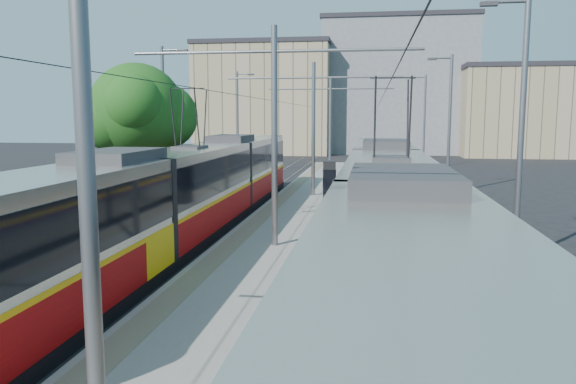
# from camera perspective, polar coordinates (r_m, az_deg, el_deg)

# --- Properties ---
(ground) EXTENTS (160.00, 160.00, 0.00)m
(ground) POSITION_cam_1_polar(r_m,az_deg,el_deg) (11.12, -8.69, -16.13)
(ground) COLOR black
(ground) RESTS_ON ground
(platform) EXTENTS (4.00, 50.00, 0.30)m
(platform) POSITION_cam_1_polar(r_m,az_deg,el_deg) (27.23, 1.90, -1.48)
(platform) COLOR gray
(platform) RESTS_ON ground
(tactile_strip_left) EXTENTS (0.70, 50.00, 0.01)m
(tactile_strip_left) POSITION_cam_1_polar(r_m,az_deg,el_deg) (27.41, -1.12, -1.09)
(tactile_strip_left) COLOR gray
(tactile_strip_left) RESTS_ON platform
(tactile_strip_right) EXTENTS (0.70, 50.00, 0.01)m
(tactile_strip_right) POSITION_cam_1_polar(r_m,az_deg,el_deg) (27.08, 4.95, -1.22)
(tactile_strip_right) COLOR gray
(tactile_strip_right) RESTS_ON platform
(rails) EXTENTS (8.71, 70.00, 0.03)m
(rails) POSITION_cam_1_polar(r_m,az_deg,el_deg) (27.25, 1.89, -1.76)
(rails) COLOR gray
(rails) RESTS_ON ground
(tram_left) EXTENTS (2.43, 30.48, 5.50)m
(tram_left) POSITION_cam_1_polar(r_m,az_deg,el_deg) (21.34, -9.82, 0.10)
(tram_left) COLOR black
(tram_left) RESTS_ON ground
(tram_right) EXTENTS (2.43, 30.75, 5.50)m
(tram_right) POSITION_cam_1_polar(r_m,az_deg,el_deg) (15.68, 10.27, -2.06)
(tram_right) COLOR black
(tram_right) RESTS_ON ground
(catenary) EXTENTS (9.20, 70.00, 7.00)m
(catenary) POSITION_cam_1_polar(r_m,az_deg,el_deg) (24.06, 1.15, 7.78)
(catenary) COLOR slate
(catenary) RESTS_ON platform
(street_lamps) EXTENTS (15.18, 38.22, 8.00)m
(street_lamps) POSITION_cam_1_polar(r_m,az_deg,el_deg) (30.86, 2.79, 7.11)
(street_lamps) COLOR slate
(street_lamps) RESTS_ON ground
(shelter) EXTENTS (0.70, 1.03, 2.15)m
(shelter) POSITION_cam_1_polar(r_m,az_deg,el_deg) (26.18, 4.20, 0.95)
(shelter) COLOR black
(shelter) RESTS_ON platform
(tree) EXTENTS (4.76, 4.40, 6.91)m
(tree) POSITION_cam_1_polar(r_m,az_deg,el_deg) (26.92, -14.40, 7.85)
(tree) COLOR #382314
(tree) RESTS_ON ground
(building_left) EXTENTS (16.32, 12.24, 13.32)m
(building_left) POSITION_cam_1_polar(r_m,az_deg,el_deg) (70.96, -2.15, 9.43)
(building_left) COLOR tan
(building_left) RESTS_ON ground
(building_centre) EXTENTS (18.36, 14.28, 16.33)m
(building_centre) POSITION_cam_1_polar(r_m,az_deg,el_deg) (73.86, 10.94, 10.39)
(building_centre) COLOR gray
(building_centre) RESTS_ON ground
(building_right) EXTENTS (14.28, 10.20, 10.23)m
(building_right) POSITION_cam_1_polar(r_m,az_deg,el_deg) (69.79, 22.75, 7.60)
(building_right) COLOR tan
(building_right) RESTS_ON ground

